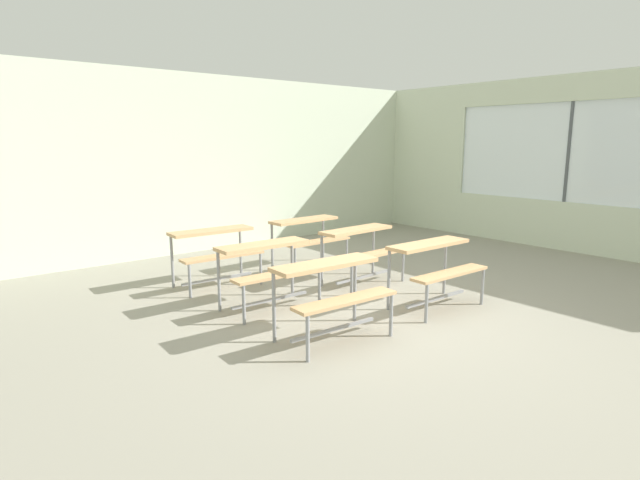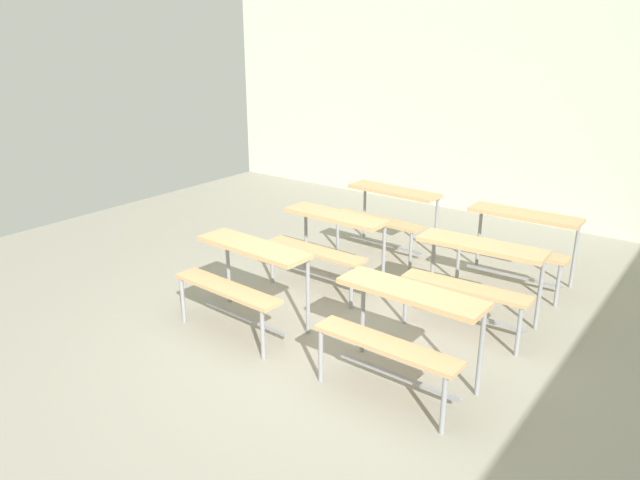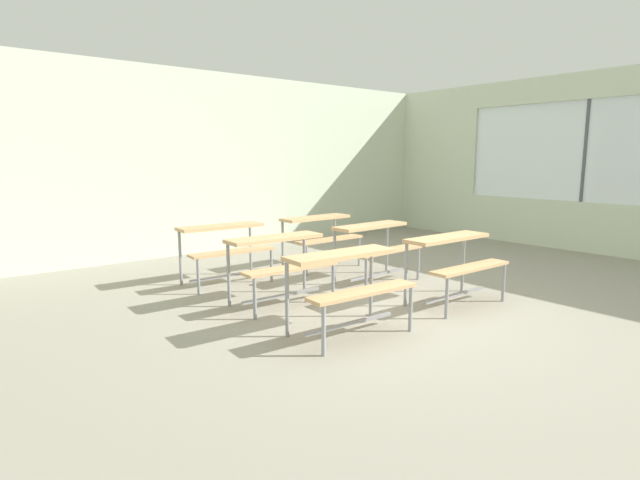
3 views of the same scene
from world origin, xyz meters
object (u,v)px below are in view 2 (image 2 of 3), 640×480
desk_bench_r1c0 (329,233)px  desk_bench_r2c1 (519,232)px  desk_bench_r0c1 (402,318)px  desk_bench_r2c0 (388,206)px  desk_bench_r0c0 (245,267)px  desk_bench_r1c1 (476,266)px

desk_bench_r1c0 → desk_bench_r2c1: (1.52, 1.18, 0.00)m
desk_bench_r0c1 → desk_bench_r2c0: (-1.52, 2.39, 0.00)m
desk_bench_r0c0 → desk_bench_r2c0: 2.37m
desk_bench_r0c0 → desk_bench_r2c1: 2.82m
desk_bench_r1c1 → desk_bench_r2c0: bearing=140.9°
desk_bench_r0c0 → desk_bench_r1c0: (0.05, 1.16, 0.00)m
desk_bench_r0c1 → desk_bench_r1c0: bearing=142.9°
desk_bench_r0c1 → desk_bench_r1c0: 1.91m
desk_bench_r1c1 → desk_bench_r2c0: size_ratio=1.00×
desk_bench_r2c1 → desk_bench_r0c0: bearing=-124.9°
desk_bench_r2c0 → desk_bench_r2c1: bearing=1.3°
desk_bench_r2c1 → desk_bench_r1c1: bearing=-90.5°
desk_bench_r1c1 → desk_bench_r2c0: same height
desk_bench_r2c1 → desk_bench_r2c0: bearing=177.9°
desk_bench_r0c1 → desk_bench_r1c1: size_ratio=0.99×
desk_bench_r1c0 → desk_bench_r2c0: bearing=92.6°
desk_bench_r0c1 → desk_bench_r2c0: size_ratio=0.99×
desk_bench_r2c0 → desk_bench_r0c0: bearing=-88.3°
desk_bench_r1c1 → desk_bench_r2c1: same height
desk_bench_r1c0 → desk_bench_r2c1: same height
desk_bench_r0c0 → desk_bench_r1c1: size_ratio=1.00×
desk_bench_r1c0 → desk_bench_r1c1: size_ratio=0.99×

